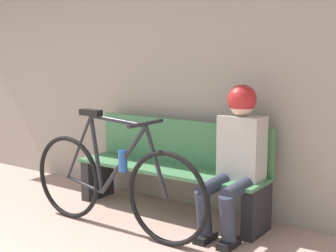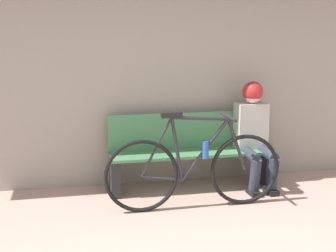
% 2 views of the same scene
% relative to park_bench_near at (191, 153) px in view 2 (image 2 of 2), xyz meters
% --- Properties ---
extents(storefront_wall, '(12.00, 0.56, 3.20)m').
position_rel_park_bench_near_xyz_m(storefront_wall, '(-0.48, 0.31, 1.27)').
color(storefront_wall, '#9E9384').
rests_on(storefront_wall, ground_plane).
extents(park_bench_near, '(1.79, 0.42, 0.82)m').
position_rel_park_bench_near_xyz_m(park_bench_near, '(0.00, 0.00, 0.00)').
color(park_bench_near, '#477F51').
rests_on(park_bench_near, ground_plane).
extents(bicycle, '(1.75, 0.40, 0.96)m').
position_rel_park_bench_near_xyz_m(bicycle, '(-0.13, -0.63, 0.01)').
color(bicycle, black).
rests_on(bicycle, ground_plane).
extents(person_seated, '(0.34, 0.60, 1.17)m').
position_rel_park_bench_near_xyz_m(person_seated, '(0.69, -0.11, 0.28)').
color(person_seated, '#2D3342').
rests_on(person_seated, ground_plane).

